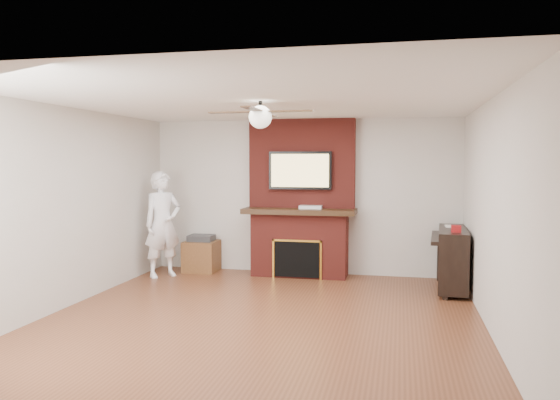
% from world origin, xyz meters
% --- Properties ---
extents(room_shell, '(5.36, 5.86, 2.86)m').
position_xyz_m(room_shell, '(0.00, 0.00, 1.25)').
color(room_shell, '#572D19').
rests_on(room_shell, ground).
extents(fireplace, '(1.78, 0.64, 2.50)m').
position_xyz_m(fireplace, '(0.00, 2.55, 1.00)').
color(fireplace, maroon).
rests_on(fireplace, ground).
extents(tv, '(1.00, 0.08, 0.60)m').
position_xyz_m(tv, '(0.00, 2.50, 1.68)').
color(tv, black).
rests_on(tv, fireplace).
extents(ceiling_fan, '(1.21, 1.21, 0.31)m').
position_xyz_m(ceiling_fan, '(-0.00, 0.00, 2.33)').
color(ceiling_fan, black).
rests_on(ceiling_fan, room_shell).
extents(person, '(0.71, 0.73, 1.67)m').
position_xyz_m(person, '(-2.10, 1.95, 0.83)').
color(person, white).
rests_on(person, ground).
extents(side_table, '(0.54, 0.54, 0.61)m').
position_xyz_m(side_table, '(-1.66, 2.48, 0.28)').
color(side_table, brown).
rests_on(side_table, ground).
extents(piano, '(0.58, 1.36, 0.96)m').
position_xyz_m(piano, '(2.29, 2.00, 0.47)').
color(piano, black).
rests_on(piano, ground).
extents(cable_box, '(0.36, 0.22, 0.05)m').
position_xyz_m(cable_box, '(0.18, 2.45, 1.11)').
color(cable_box, silver).
rests_on(cable_box, fireplace).
extents(candle_orange, '(0.07, 0.07, 0.11)m').
position_xyz_m(candle_orange, '(-0.21, 2.33, 0.05)').
color(candle_orange, orange).
rests_on(candle_orange, ground).
extents(candle_green, '(0.06, 0.06, 0.08)m').
position_xyz_m(candle_green, '(-0.03, 2.35, 0.04)').
color(candle_green, '#4A8B37').
rests_on(candle_green, ground).
extents(candle_cream, '(0.08, 0.08, 0.10)m').
position_xyz_m(candle_cream, '(0.08, 2.31, 0.05)').
color(candle_cream, '#ECE8BC').
rests_on(candle_cream, ground).
extents(candle_blue, '(0.06, 0.06, 0.07)m').
position_xyz_m(candle_blue, '(0.30, 2.36, 0.04)').
color(candle_blue, '#316293').
rests_on(candle_blue, ground).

